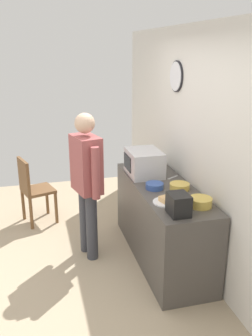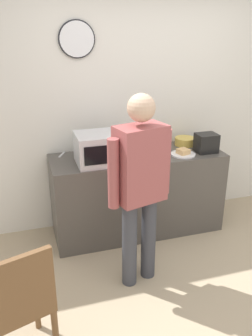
{
  "view_description": "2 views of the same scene",
  "coord_description": "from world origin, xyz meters",
  "px_view_note": "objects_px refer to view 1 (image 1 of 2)",
  "views": [
    {
      "loc": [
        3.37,
        -0.12,
        2.35
      ],
      "look_at": [
        -0.42,
        0.86,
        1.05
      ],
      "focal_mm": 38.74,
      "sensor_mm": 36.0,
      "label": 1
    },
    {
      "loc": [
        -1.32,
        -2.12,
        2.19
      ],
      "look_at": [
        -0.44,
        0.75,
        0.96
      ],
      "focal_mm": 38.43,
      "sensor_mm": 36.0,
      "label": 2
    }
  ],
  "objects_px": {
    "toaster": "(179,204)",
    "wooden_chair": "(33,188)",
    "fork_utensil": "(173,177)",
    "spoon_utensil": "(160,163)",
    "microwave": "(144,163)",
    "cereal_bowl": "(180,186)",
    "sandwich_plate": "(166,201)",
    "mixing_bowl": "(200,202)",
    "salad_bowl": "(155,186)",
    "person_standing": "(87,176)"
  },
  "relations": [
    {
      "from": "toaster",
      "to": "wooden_chair",
      "type": "xyz_separation_m",
      "value": [
        -2.0,
        -1.31,
        -0.47
      ]
    },
    {
      "from": "fork_utensil",
      "to": "spoon_utensil",
      "type": "height_order",
      "value": "same"
    },
    {
      "from": "microwave",
      "to": "toaster",
      "type": "xyz_separation_m",
      "value": [
        1.14,
        -0.02,
        -0.05
      ]
    },
    {
      "from": "cereal_bowl",
      "to": "fork_utensil",
      "type": "bearing_deg",
      "value": 170.4
    },
    {
      "from": "sandwich_plate",
      "to": "mixing_bowl",
      "type": "xyz_separation_m",
      "value": [
        0.16,
        0.29,
        0.02
      ]
    },
    {
      "from": "salad_bowl",
      "to": "toaster",
      "type": "relative_size",
      "value": 0.9
    },
    {
      "from": "sandwich_plate",
      "to": "toaster",
      "type": "relative_size",
      "value": 1.18
    },
    {
      "from": "sandwich_plate",
      "to": "spoon_utensil",
      "type": "relative_size",
      "value": 1.52
    },
    {
      "from": "sandwich_plate",
      "to": "fork_utensil",
      "type": "xyz_separation_m",
      "value": [
        -0.67,
        0.33,
        -0.02
      ]
    },
    {
      "from": "cereal_bowl",
      "to": "fork_utensil",
      "type": "height_order",
      "value": "cereal_bowl"
    },
    {
      "from": "mixing_bowl",
      "to": "wooden_chair",
      "type": "bearing_deg",
      "value": -140.03
    },
    {
      "from": "wooden_chair",
      "to": "toaster",
      "type": "bearing_deg",
      "value": 33.16
    },
    {
      "from": "cereal_bowl",
      "to": "fork_utensil",
      "type": "xyz_separation_m",
      "value": [
        -0.36,
        0.06,
        -0.03
      ]
    },
    {
      "from": "mixing_bowl",
      "to": "toaster",
      "type": "height_order",
      "value": "toaster"
    },
    {
      "from": "cereal_bowl",
      "to": "fork_utensil",
      "type": "distance_m",
      "value": 0.37
    },
    {
      "from": "toaster",
      "to": "fork_utensil",
      "type": "relative_size",
      "value": 1.29
    },
    {
      "from": "toaster",
      "to": "person_standing",
      "type": "distance_m",
      "value": 1.21
    },
    {
      "from": "toaster",
      "to": "person_standing",
      "type": "xyz_separation_m",
      "value": [
        -0.99,
        -0.7,
        -0.01
      ]
    },
    {
      "from": "cereal_bowl",
      "to": "wooden_chair",
      "type": "relative_size",
      "value": 0.23
    },
    {
      "from": "cereal_bowl",
      "to": "spoon_utensil",
      "type": "height_order",
      "value": "cereal_bowl"
    },
    {
      "from": "microwave",
      "to": "spoon_utensil",
      "type": "xyz_separation_m",
      "value": [
        -0.35,
        0.33,
        -0.15
      ]
    },
    {
      "from": "toaster",
      "to": "salad_bowl",
      "type": "bearing_deg",
      "value": -179.59
    },
    {
      "from": "fork_utensil",
      "to": "microwave",
      "type": "bearing_deg",
      "value": -123.89
    },
    {
      "from": "salad_bowl",
      "to": "sandwich_plate",
      "type": "bearing_deg",
      "value": -2.12
    },
    {
      "from": "microwave",
      "to": "fork_utensil",
      "type": "relative_size",
      "value": 2.94
    },
    {
      "from": "salad_bowl",
      "to": "fork_utensil",
      "type": "distance_m",
      "value": 0.42
    },
    {
      "from": "wooden_chair",
      "to": "fork_utensil",
      "type": "bearing_deg",
      "value": 56.75
    },
    {
      "from": "person_standing",
      "to": "wooden_chair",
      "type": "relative_size",
      "value": 1.81
    },
    {
      "from": "cereal_bowl",
      "to": "mixing_bowl",
      "type": "bearing_deg",
      "value": 2.73
    },
    {
      "from": "salad_bowl",
      "to": "fork_utensil",
      "type": "bearing_deg",
      "value": 131.04
    },
    {
      "from": "sandwich_plate",
      "to": "fork_utensil",
      "type": "distance_m",
      "value": 0.74
    },
    {
      "from": "toaster",
      "to": "spoon_utensil",
      "type": "bearing_deg",
      "value": 166.63
    },
    {
      "from": "mixing_bowl",
      "to": "wooden_chair",
      "type": "distance_m",
      "value": 2.5
    },
    {
      "from": "spoon_utensil",
      "to": "toaster",
      "type": "bearing_deg",
      "value": -13.37
    },
    {
      "from": "cereal_bowl",
      "to": "microwave",
      "type": "bearing_deg",
      "value": -157.41
    },
    {
      "from": "salad_bowl",
      "to": "person_standing",
      "type": "height_order",
      "value": "person_standing"
    },
    {
      "from": "sandwich_plate",
      "to": "toaster",
      "type": "distance_m",
      "value": 0.29
    },
    {
      "from": "fork_utensil",
      "to": "wooden_chair",
      "type": "height_order",
      "value": "wooden_chair"
    },
    {
      "from": "sandwich_plate",
      "to": "person_standing",
      "type": "relative_size",
      "value": 0.15
    },
    {
      "from": "toaster",
      "to": "person_standing",
      "type": "bearing_deg",
      "value": -144.75
    },
    {
      "from": "salad_bowl",
      "to": "toaster",
      "type": "bearing_deg",
      "value": 0.41
    },
    {
      "from": "cereal_bowl",
      "to": "toaster",
      "type": "height_order",
      "value": "toaster"
    },
    {
      "from": "sandwich_plate",
      "to": "person_standing",
      "type": "xyz_separation_m",
      "value": [
        -0.71,
        -0.68,
        0.08
      ]
    },
    {
      "from": "toaster",
      "to": "microwave",
      "type": "bearing_deg",
      "value": 179.01
    },
    {
      "from": "salad_bowl",
      "to": "wooden_chair",
      "type": "xyz_separation_m",
      "value": [
        -1.34,
        -1.3,
        -0.4
      ]
    },
    {
      "from": "salad_bowl",
      "to": "spoon_utensil",
      "type": "xyz_separation_m",
      "value": [
        -0.83,
        0.36,
        -0.03
      ]
    },
    {
      "from": "cereal_bowl",
      "to": "wooden_chair",
      "type": "bearing_deg",
      "value": -132.38
    },
    {
      "from": "cereal_bowl",
      "to": "wooden_chair",
      "type": "xyz_separation_m",
      "value": [
        -1.42,
        -1.56,
        -0.4
      ]
    },
    {
      "from": "mixing_bowl",
      "to": "fork_utensil",
      "type": "bearing_deg",
      "value": 177.31
    },
    {
      "from": "cereal_bowl",
      "to": "mixing_bowl",
      "type": "height_order",
      "value": "mixing_bowl"
    }
  ]
}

